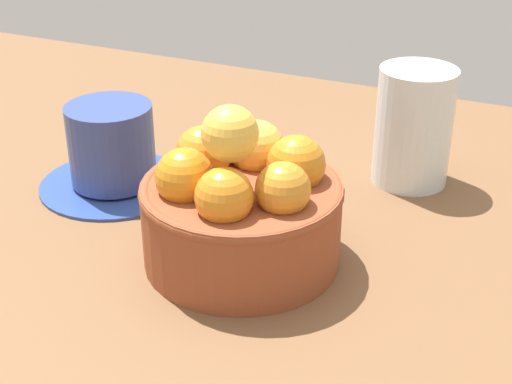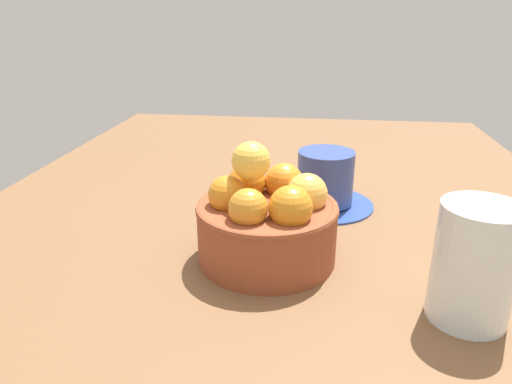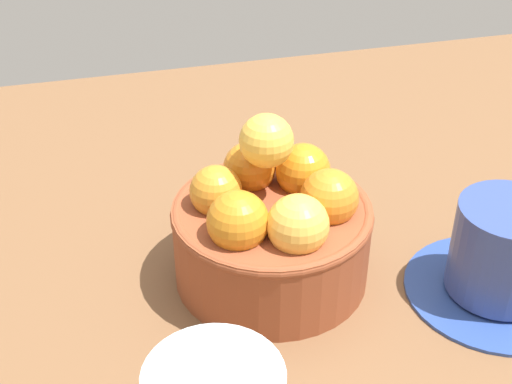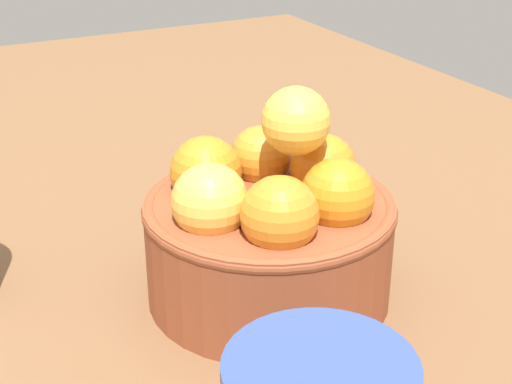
# 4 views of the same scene
# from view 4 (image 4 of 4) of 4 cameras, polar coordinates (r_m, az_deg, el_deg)

# --- Properties ---
(ground_plane) EXTENTS (1.54, 0.90, 0.04)m
(ground_plane) POSITION_cam_4_polar(r_m,az_deg,el_deg) (0.53, 0.93, -9.61)
(ground_plane) COLOR brown
(terracotta_bowl) EXTENTS (0.16, 0.16, 0.14)m
(terracotta_bowl) POSITION_cam_4_polar(r_m,az_deg,el_deg) (0.49, 1.00, -2.68)
(terracotta_bowl) COLOR brown
(terracotta_bowl) RESTS_ON ground_plane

